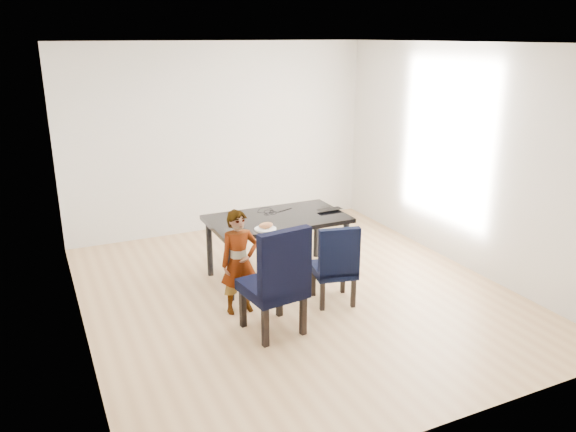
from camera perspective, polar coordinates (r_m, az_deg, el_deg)
name	(u,v)px	position (r m, az deg, el deg)	size (l,w,h in m)	color
floor	(296,293)	(6.40, 0.77, -7.81)	(4.50, 5.00, 0.01)	tan
ceiling	(297,42)	(5.76, 0.88, 17.25)	(4.50, 5.00, 0.01)	white
wall_back	(220,138)	(8.21, -6.91, 7.82)	(4.50, 0.01, 2.70)	white
wall_front	(459,257)	(3.94, 16.98, -4.05)	(4.50, 0.01, 2.70)	silver
wall_left	(69,202)	(5.38, -21.33, 1.33)	(0.01, 5.00, 2.70)	beige
wall_right	(462,157)	(7.19, 17.29, 5.71)	(0.01, 5.00, 2.70)	silver
dining_table	(277,247)	(6.66, -1.10, -3.17)	(1.60, 0.90, 0.75)	black
chair_left	(272,278)	(5.40, -1.61, -6.36)	(0.53, 0.55, 1.11)	black
chair_right	(334,263)	(6.04, 4.65, -4.77)	(0.43, 0.45, 0.90)	black
child	(239,262)	(5.79, -4.96, -4.69)	(0.40, 0.27, 1.11)	#FF4A15
plate	(265,229)	(6.12, -2.31, -1.32)	(0.24, 0.24, 0.01)	white
sandwich	(266,225)	(6.11, -2.26, -0.95)	(0.17, 0.08, 0.07)	#BF7644
laptop	(328,209)	(6.81, 4.07, 0.71)	(0.31, 0.20, 0.02)	black
cable_tangle	(270,213)	(6.68, -1.81, 0.32)	(0.15, 0.15, 0.01)	black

